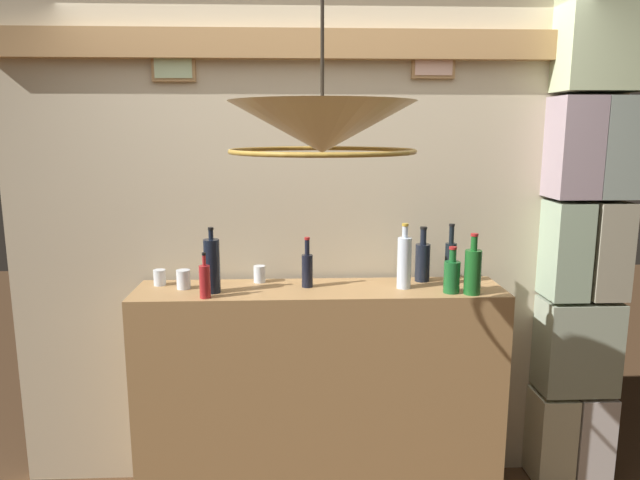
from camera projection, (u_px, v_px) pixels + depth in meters
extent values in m
cube|color=#BCAD8E|center=(317.00, 241.00, 3.08)|extent=(3.19, 0.08, 2.65)
cube|color=#9E7547|center=(318.00, 44.00, 2.83)|extent=(3.19, 0.10, 0.14)
cube|color=#9E7547|center=(174.00, 62.00, 2.83)|extent=(0.21, 0.03, 0.18)
cube|color=#B4CA9B|center=(173.00, 62.00, 2.81)|extent=(0.18, 0.01, 0.15)
cube|color=#9E7547|center=(433.00, 64.00, 2.89)|extent=(0.22, 0.03, 0.14)
cube|color=beige|center=(434.00, 63.00, 2.87)|extent=(0.19, 0.01, 0.11)
cube|color=beige|center=(548.00, 433.00, 3.21)|extent=(0.20, 0.30, 0.50)
cube|color=beige|center=(585.00, 432.00, 3.21)|extent=(0.20, 0.30, 0.50)
cube|color=#939D85|center=(574.00, 344.00, 3.11)|extent=(0.39, 0.30, 0.50)
cube|color=#91A789|center=(563.00, 249.00, 3.01)|extent=(0.18, 0.30, 0.50)
cube|color=gray|center=(602.00, 248.00, 3.02)|extent=(0.19, 0.30, 0.50)
cube|color=gray|center=(571.00, 147.00, 2.91)|extent=(0.21, 0.30, 0.50)
cube|color=gray|center=(612.00, 147.00, 2.92)|extent=(0.20, 0.30, 0.50)
cube|color=#B5C495|center=(601.00, 39.00, 2.82)|extent=(0.41, 0.30, 0.50)
cube|color=#9E7547|center=(320.00, 397.00, 2.95)|extent=(1.80, 0.39, 1.14)
cylinder|color=silver|center=(404.00, 263.00, 2.83)|extent=(0.07, 0.07, 0.25)
cylinder|color=silver|center=(405.00, 232.00, 2.80)|extent=(0.03, 0.03, 0.06)
cylinder|color=#B7932D|center=(405.00, 225.00, 2.79)|extent=(0.03, 0.03, 0.01)
cylinder|color=black|center=(307.00, 271.00, 2.85)|extent=(0.05, 0.05, 0.16)
cylinder|color=black|center=(307.00, 247.00, 2.83)|extent=(0.02, 0.02, 0.08)
cylinder|color=maroon|center=(307.00, 238.00, 2.82)|extent=(0.03, 0.03, 0.01)
cylinder|color=black|center=(422.00, 263.00, 2.96)|extent=(0.08, 0.08, 0.19)
cylinder|color=black|center=(423.00, 237.00, 2.94)|extent=(0.03, 0.03, 0.08)
cylinder|color=black|center=(424.00, 228.00, 2.93)|extent=(0.04, 0.04, 0.01)
cylinder|color=#175625|center=(452.00, 277.00, 2.76)|extent=(0.08, 0.08, 0.15)
cylinder|color=#175625|center=(453.00, 255.00, 2.74)|extent=(0.03, 0.03, 0.06)
cylinder|color=maroon|center=(453.00, 248.00, 2.73)|extent=(0.04, 0.04, 0.01)
cylinder|color=black|center=(212.00, 266.00, 2.75)|extent=(0.08, 0.08, 0.26)
cylinder|color=black|center=(211.00, 235.00, 2.72)|extent=(0.02, 0.02, 0.05)
cylinder|color=black|center=(211.00, 229.00, 2.71)|extent=(0.03, 0.03, 0.01)
cylinder|color=#195720|center=(473.00, 272.00, 2.73)|extent=(0.08, 0.08, 0.21)
cylinder|color=#195720|center=(474.00, 243.00, 2.70)|extent=(0.03, 0.03, 0.07)
cylinder|color=maroon|center=(475.00, 235.00, 2.69)|extent=(0.04, 0.04, 0.01)
cylinder|color=black|center=(450.00, 263.00, 2.93)|extent=(0.06, 0.06, 0.20)
cylinder|color=black|center=(452.00, 235.00, 2.90)|extent=(0.02, 0.02, 0.09)
cylinder|color=black|center=(452.00, 225.00, 2.89)|extent=(0.03, 0.03, 0.01)
cylinder|color=maroon|center=(205.00, 282.00, 2.67)|extent=(0.05, 0.05, 0.15)
cylinder|color=maroon|center=(204.00, 260.00, 2.65)|extent=(0.02, 0.02, 0.05)
cylinder|color=black|center=(204.00, 254.00, 2.64)|extent=(0.02, 0.02, 0.01)
cylinder|color=silver|center=(183.00, 279.00, 2.83)|extent=(0.07, 0.07, 0.09)
cylinder|color=silver|center=(260.00, 274.00, 2.95)|extent=(0.06, 0.06, 0.08)
cylinder|color=silver|center=(160.00, 277.00, 2.89)|extent=(0.06, 0.06, 0.08)
cone|color=beige|center=(322.00, 127.00, 1.93)|extent=(0.62, 0.62, 0.17)
cylinder|color=black|center=(322.00, 35.00, 1.87)|extent=(0.01, 0.01, 0.42)
torus|color=#AD8433|center=(322.00, 151.00, 1.94)|extent=(0.63, 0.63, 0.02)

